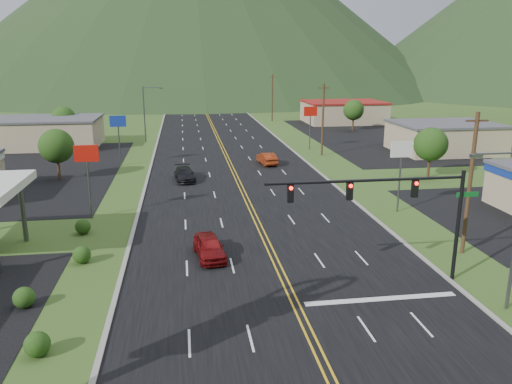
{
  "coord_description": "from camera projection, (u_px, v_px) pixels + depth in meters",
  "views": [
    {
      "loc": [
        -5.91,
        -12.75,
        13.48
      ],
      "look_at": [
        -1.09,
        20.07,
        4.5
      ],
      "focal_mm": 35.0,
      "sensor_mm": 36.0,
      "label": 1
    }
  ],
  "objects": [
    {
      "name": "traffic_signal",
      "position": [
        398.0,
        200.0,
        29.42
      ],
      "size": [
        13.1,
        0.43,
        7.0
      ],
      "color": "black",
      "rests_on": "ground"
    },
    {
      "name": "streetlight_west",
      "position": [
        146.0,
        110.0,
        80.38
      ],
      "size": [
        3.28,
        0.25,
        9.0
      ],
      "color": "#59595E",
      "rests_on": "ground"
    },
    {
      "name": "building_west_far",
      "position": [
        39.0,
        132.0,
        76.95
      ],
      "size": [
        18.4,
        11.4,
        4.5
      ],
      "color": "tan",
      "rests_on": "ground"
    },
    {
      "name": "building_east_mid",
      "position": [
        445.0,
        137.0,
        72.99
      ],
      "size": [
        14.4,
        11.4,
        4.3
      ],
      "color": "tan",
      "rests_on": "ground"
    },
    {
      "name": "building_east_far",
      "position": [
        343.0,
        112.0,
        105.82
      ],
      "size": [
        16.4,
        12.4,
        4.5
      ],
      "color": "tan",
      "rests_on": "ground"
    },
    {
      "name": "pole_sign_west_a",
      "position": [
        87.0,
        161.0,
        41.89
      ],
      "size": [
        2.0,
        0.18,
        6.4
      ],
      "color": "#59595E",
      "rests_on": "ground"
    },
    {
      "name": "pole_sign_west_b",
      "position": [
        118.0,
        126.0,
        62.9
      ],
      "size": [
        2.0,
        0.18,
        6.4
      ],
      "color": "#59595E",
      "rests_on": "ground"
    },
    {
      "name": "pole_sign_east_a",
      "position": [
        401.0,
        157.0,
        43.78
      ],
      "size": [
        2.0,
        0.18,
        6.4
      ],
      "color": "#59595E",
      "rests_on": "ground"
    },
    {
      "name": "pole_sign_east_b",
      "position": [
        310.0,
        116.0,
        74.34
      ],
      "size": [
        2.0,
        0.18,
        6.4
      ],
      "color": "#59595E",
      "rests_on": "ground"
    },
    {
      "name": "tree_west_a",
      "position": [
        56.0,
        146.0,
        55.68
      ],
      "size": [
        3.84,
        3.84,
        5.82
      ],
      "color": "#382314",
      "rests_on": "ground"
    },
    {
      "name": "tree_west_b",
      "position": [
        64.0,
        118.0,
        80.76
      ],
      "size": [
        3.84,
        3.84,
        5.82
      ],
      "color": "#382314",
      "rests_on": "ground"
    },
    {
      "name": "tree_east_a",
      "position": [
        431.0,
        144.0,
        56.81
      ],
      "size": [
        3.84,
        3.84,
        5.82
      ],
      "color": "#382314",
      "rests_on": "ground"
    },
    {
      "name": "tree_east_b",
      "position": [
        354.0,
        110.0,
        93.66
      ],
      "size": [
        3.84,
        3.84,
        5.82
      ],
      "color": "#382314",
      "rests_on": "ground"
    },
    {
      "name": "utility_pole_a",
      "position": [
        470.0,
        183.0,
        34.28
      ],
      "size": [
        1.6,
        0.28,
        10.0
      ],
      "color": "#382314",
      "rests_on": "ground"
    },
    {
      "name": "utility_pole_b",
      "position": [
        323.0,
        119.0,
        69.61
      ],
      "size": [
        1.6,
        0.28,
        10.0
      ],
      "color": "#382314",
      "rests_on": "ground"
    },
    {
      "name": "utility_pole_c",
      "position": [
        272.0,
        97.0,
        107.81
      ],
      "size": [
        1.6,
        0.28,
        10.0
      ],
      "color": "#382314",
      "rests_on": "ground"
    },
    {
      "name": "utility_pole_d",
      "position": [
        248.0,
        87.0,
        146.01
      ],
      "size": [
        1.6,
        0.28,
        10.0
      ],
      "color": "#382314",
      "rests_on": "ground"
    },
    {
      "name": "car_red_near",
      "position": [
        209.0,
        247.0,
        34.48
      ],
      "size": [
        2.42,
        4.76,
        1.55
      ],
      "primitive_type": "imported",
      "rotation": [
        0.0,
        0.0,
        0.13
      ],
      "color": "maroon",
      "rests_on": "ground"
    },
    {
      "name": "car_dark_mid",
      "position": [
        185.0,
        174.0,
        56.12
      ],
      "size": [
        2.54,
        5.18,
        1.45
      ],
      "primitive_type": "imported",
      "rotation": [
        0.0,
        0.0,
        0.11
      ],
      "color": "black",
      "rests_on": "ground"
    },
    {
      "name": "car_red_far",
      "position": [
        267.0,
        159.0,
        64.62
      ],
      "size": [
        2.23,
        4.85,
        1.54
      ],
      "primitive_type": "imported",
      "rotation": [
        0.0,
        0.0,
        3.27
      ],
      "color": "maroon",
      "rests_on": "ground"
    }
  ]
}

